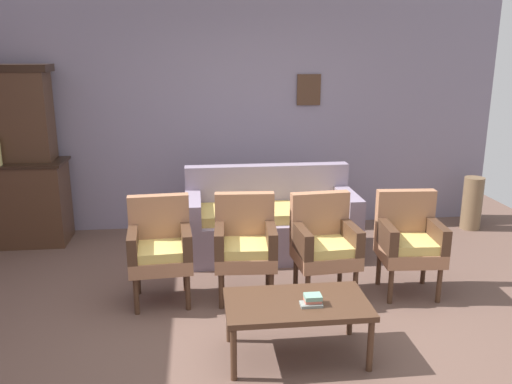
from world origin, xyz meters
TOP-DOWN VIEW (x-y plane):
  - ground_plane at (0.00, 0.00)m, footprint 7.68×7.68m
  - wall_back_with_decor at (0.00, 2.63)m, footprint 6.40×0.09m
  - side_cabinet at (-2.45, 2.25)m, footprint 1.16×0.55m
  - cabinet_upper_hutch at (-2.45, 2.33)m, footprint 0.99×0.38m
  - floral_couch at (0.32, 1.65)m, footprint 1.78×0.81m
  - armchair_near_cabinet at (-0.76, 0.66)m, footprint 0.55×0.53m
  - armchair_by_doorway at (-0.04, 0.65)m, footprint 0.55×0.52m
  - armchair_near_couch_end at (0.65, 0.59)m, footprint 0.56×0.53m
  - armchair_row_middle at (1.41, 0.58)m, footprint 0.55×0.52m
  - coffee_table at (0.23, -0.34)m, footprint 1.00×0.56m
  - book_stack_on_table at (0.33, -0.40)m, footprint 0.15×0.11m
  - floor_vase_by_wall at (2.85, 2.15)m, footprint 0.23×0.23m

SIDE VIEW (x-z plane):
  - ground_plane at x=0.00m, z-range 0.00..0.00m
  - floor_vase_by_wall at x=2.85m, z-range 0.00..0.64m
  - floral_couch at x=0.32m, z-range -0.12..0.78m
  - coffee_table at x=0.23m, z-range 0.17..0.59m
  - book_stack_on_table at x=0.33m, z-range 0.42..0.49m
  - side_cabinet at x=-2.45m, z-range 0.00..0.93m
  - armchair_near_cabinet at x=-0.76m, z-range 0.05..0.95m
  - armchair_by_doorway at x=-0.04m, z-range 0.05..0.95m
  - armchair_near_couch_end at x=0.65m, z-range 0.05..0.95m
  - armchair_row_middle at x=1.41m, z-range 0.05..0.95m
  - wall_back_with_decor at x=0.00m, z-range 0.00..2.70m
  - cabinet_upper_hutch at x=-2.45m, z-range 0.94..1.97m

